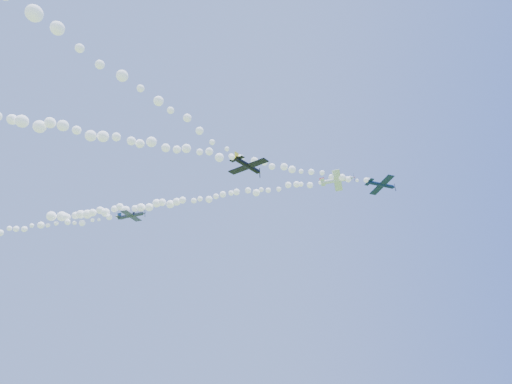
{
  "coord_description": "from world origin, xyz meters",
  "views": [
    {
      "loc": [
        0.45,
        -81.61,
        2.0
      ],
      "look_at": [
        3.23,
        -5.68,
        44.33
      ],
      "focal_mm": 30.0,
      "sensor_mm": 36.0,
      "label": 1
    }
  ],
  "objects_px": {
    "plane_white": "(337,180)",
    "plane_grey": "(131,216)",
    "plane_black": "(248,166)",
    "plane_navy": "(381,185)"
  },
  "relations": [
    {
      "from": "plane_grey",
      "to": "plane_black",
      "type": "xyz_separation_m",
      "value": [
        26.78,
        -31.12,
        -5.46
      ]
    },
    {
      "from": "plane_white",
      "to": "plane_navy",
      "type": "xyz_separation_m",
      "value": [
        9.73,
        1.11,
        -0.25
      ]
    },
    {
      "from": "plane_white",
      "to": "plane_grey",
      "type": "distance_m",
      "value": 48.11
    },
    {
      "from": "plane_navy",
      "to": "plane_grey",
      "type": "distance_m",
      "value": 57.19
    },
    {
      "from": "plane_navy",
      "to": "plane_grey",
      "type": "relative_size",
      "value": 0.99
    },
    {
      "from": "plane_navy",
      "to": "plane_grey",
      "type": "xyz_separation_m",
      "value": [
        -55.62,
        13.2,
        -1.9
      ]
    },
    {
      "from": "plane_grey",
      "to": "plane_black",
      "type": "distance_m",
      "value": 41.42
    },
    {
      "from": "plane_black",
      "to": "plane_grey",
      "type": "bearing_deg",
      "value": 79.0
    },
    {
      "from": "plane_navy",
      "to": "plane_white",
      "type": "bearing_deg",
      "value": 170.15
    },
    {
      "from": "plane_white",
      "to": "plane_grey",
      "type": "relative_size",
      "value": 1.02
    }
  ]
}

